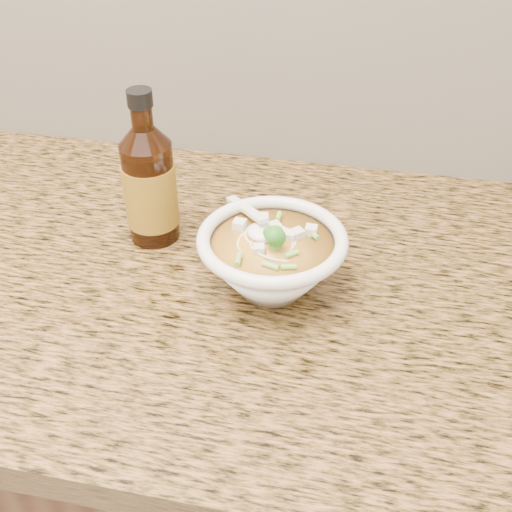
# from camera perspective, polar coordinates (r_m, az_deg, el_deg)

# --- Properties ---
(cabinet) EXTENTS (4.00, 0.65, 0.86)m
(cabinet) POSITION_cam_1_polar(r_m,az_deg,el_deg) (1.28, -16.16, -15.90)
(cabinet) COLOR #341B0F
(cabinet) RESTS_ON ground
(counter_slab) EXTENTS (4.00, 0.68, 0.04)m
(counter_slab) POSITION_cam_1_polar(r_m,az_deg,el_deg) (0.97, -20.62, 0.49)
(counter_slab) COLOR brown
(counter_slab) RESTS_ON cabinet
(soup_bowl) EXTENTS (0.18, 0.19, 0.10)m
(soup_bowl) POSITION_cam_1_polar(r_m,az_deg,el_deg) (0.79, 1.41, -0.43)
(soup_bowl) COLOR white
(soup_bowl) RESTS_ON counter_slab
(hot_sauce_bottle) EXTENTS (0.07, 0.07, 0.22)m
(hot_sauce_bottle) POSITION_cam_1_polar(r_m,az_deg,el_deg) (0.87, -9.42, 6.19)
(hot_sauce_bottle) COLOR black
(hot_sauce_bottle) RESTS_ON counter_slab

